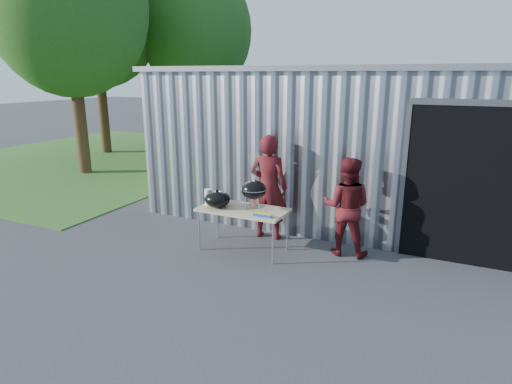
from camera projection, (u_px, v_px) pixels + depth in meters
The scene contains 14 objects.
ground at pixel (244, 270), 6.69m from camera, with size 80.00×80.00×0.00m, color #313134.
building at pixel (368, 137), 9.91m from camera, with size 8.20×6.20×3.10m.
grass_patch at pixel (98, 158), 15.60m from camera, with size 10.00×12.00×0.02m, color #2D591E.
tree_left at pixel (68, 5), 11.96m from camera, with size 4.47×4.47×7.40m.
tree_mid at pixel (94, 10), 15.30m from camera, with size 4.78×4.78×7.92m.
tree_far at pixel (196, 31), 16.00m from camera, with size 4.18×4.18×6.93m.
folding_table at pixel (243, 211), 7.25m from camera, with size 1.50×0.75×0.75m.
kettle_grill at pixel (254, 185), 7.12m from camera, with size 0.43×0.43×0.93m.
grill_lid at pixel (217, 199), 7.29m from camera, with size 0.44×0.44×0.32m.
paper_towels at pixel (208, 197), 7.43m from camera, with size 0.12×0.12×0.28m, color white.
white_tub at pixel (220, 199), 7.63m from camera, with size 0.20×0.15×0.10m, color white.
foil_box at pixel (263, 215), 6.82m from camera, with size 0.32×0.06×0.06m.
person_cook at pixel (268, 187), 7.77m from camera, with size 0.70×0.46×1.93m, color #4F1115.
person_bystander at pixel (346, 207), 7.08m from camera, with size 0.81×0.63×1.66m, color #4F1115.
Camera 1 is at (2.76, -5.47, 2.95)m, focal length 30.00 mm.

